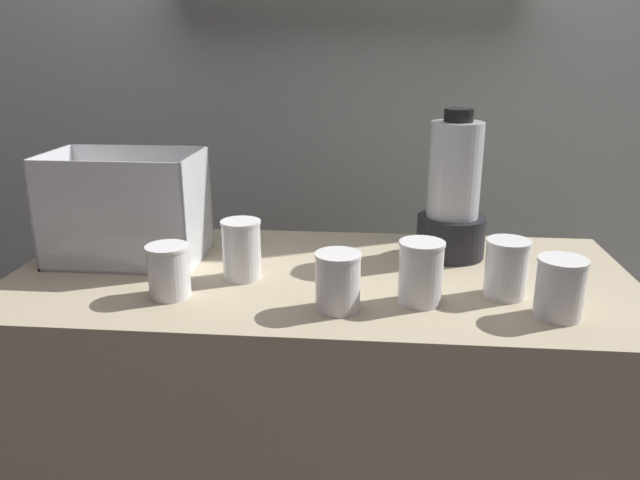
{
  "coord_description": "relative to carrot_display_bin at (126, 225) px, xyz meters",
  "views": [
    {
      "loc": [
        0.12,
        -1.29,
        1.4
      ],
      "look_at": [
        0.0,
        0.0,
        0.98
      ],
      "focal_mm": 34.38,
      "sensor_mm": 36.0,
      "label": 1
    }
  ],
  "objects": [
    {
      "name": "blender_pitcher",
      "position": [
        0.78,
        0.09,
        0.06
      ],
      "size": [
        0.16,
        0.16,
        0.36
      ],
      "color": "black",
      "rests_on": "counter"
    },
    {
      "name": "juice_cup_beet_far_left",
      "position": [
        0.18,
        -0.22,
        -0.03
      ],
      "size": [
        0.09,
        0.09,
        0.11
      ],
      "color": "white",
      "rests_on": "counter"
    },
    {
      "name": "carrot_display_bin",
      "position": [
        0.0,
        0.0,
        0.0
      ],
      "size": [
        0.35,
        0.22,
        0.26
      ],
      "color": "white",
      "rests_on": "counter"
    },
    {
      "name": "juice_cup_carrot_far_right",
      "position": [
        0.86,
        -0.16,
        -0.03
      ],
      "size": [
        0.09,
        0.09,
        0.12
      ],
      "color": "white",
      "rests_on": "counter"
    },
    {
      "name": "counter",
      "position": [
        0.47,
        -0.06,
        -0.53
      ],
      "size": [
        1.4,
        0.64,
        0.9
      ],
      "primitive_type": "cube",
      "color": "tan",
      "rests_on": "ground_plane"
    },
    {
      "name": "back_wall_unit",
      "position": [
        0.47,
        0.7,
        0.28
      ],
      "size": [
        2.6,
        0.24,
        2.5
      ],
      "color": "silver",
      "rests_on": "ground_plane"
    },
    {
      "name": "juice_cup_beet_middle",
      "position": [
        0.53,
        -0.25,
        -0.03
      ],
      "size": [
        0.09,
        0.09,
        0.12
      ],
      "color": "white",
      "rests_on": "counter"
    },
    {
      "name": "juice_cup_carrot_right",
      "position": [
        0.69,
        -0.21,
        -0.03
      ],
      "size": [
        0.09,
        0.09,
        0.13
      ],
      "color": "white",
      "rests_on": "counter"
    },
    {
      "name": "juice_cup_pomegranate_rightmost",
      "position": [
        0.94,
        -0.25,
        -0.03
      ],
      "size": [
        0.09,
        0.09,
        0.12
      ],
      "color": "white",
      "rests_on": "counter"
    },
    {
      "name": "juice_cup_pomegranate_left",
      "position": [
        0.3,
        -0.1,
        -0.02
      ],
      "size": [
        0.09,
        0.09,
        0.13
      ],
      "color": "white",
      "rests_on": "counter"
    }
  ]
}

